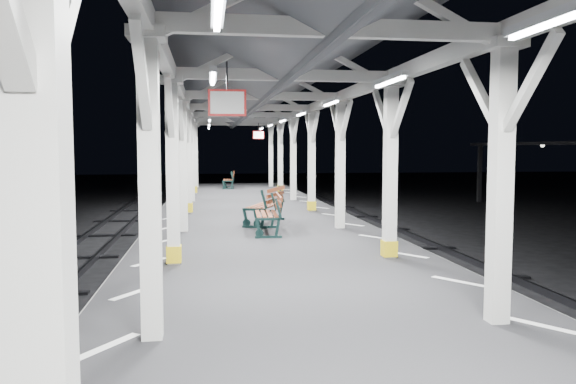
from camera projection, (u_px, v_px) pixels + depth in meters
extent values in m
plane|color=black|center=(303.00, 352.00, 8.44)|extent=(120.00, 120.00, 0.00)
cube|color=black|center=(303.00, 320.00, 8.40)|extent=(6.00, 50.00, 1.00)
cube|color=silver|center=(134.00, 293.00, 8.02)|extent=(1.00, 48.00, 0.01)
cube|color=silver|center=(458.00, 281.00, 8.71)|extent=(1.00, 48.00, 0.01)
cube|color=#2D2D33|center=(574.00, 333.00, 9.07)|extent=(0.08, 60.00, 0.16)
cube|color=beige|center=(39.00, 277.00, 2.04)|extent=(0.22, 0.22, 3.20)
cube|color=beige|center=(150.00, 192.00, 5.98)|extent=(0.22, 0.22, 3.20)
cube|color=beige|center=(147.00, 34.00, 5.85)|extent=(0.40, 0.40, 0.12)
cube|color=beige|center=(153.00, 89.00, 6.44)|extent=(0.10, 0.99, 0.99)
cube|color=beige|center=(142.00, 77.00, 5.35)|extent=(0.10, 0.99, 0.99)
cube|color=beige|center=(173.00, 175.00, 9.93)|extent=(0.22, 0.22, 3.20)
cube|color=beige|center=(171.00, 80.00, 9.80)|extent=(0.40, 0.40, 0.12)
cube|color=gold|center=(174.00, 254.00, 10.04)|extent=(0.26, 0.26, 0.30)
cube|color=beige|center=(174.00, 111.00, 10.38)|extent=(0.10, 0.99, 0.99)
cube|color=beige|center=(170.00, 107.00, 9.30)|extent=(0.10, 0.99, 0.99)
cube|color=beige|center=(183.00, 167.00, 13.88)|extent=(0.22, 0.22, 3.20)
cube|color=beige|center=(182.00, 100.00, 13.75)|extent=(0.40, 0.40, 0.12)
cube|color=beige|center=(183.00, 122.00, 14.33)|extent=(0.10, 0.99, 0.99)
cube|color=beige|center=(181.00, 119.00, 13.25)|extent=(0.10, 0.99, 0.99)
cube|color=beige|center=(188.00, 163.00, 17.83)|extent=(0.22, 0.22, 3.20)
cube|color=beige|center=(187.00, 110.00, 17.70)|extent=(0.40, 0.40, 0.12)
cube|color=gold|center=(189.00, 207.00, 17.94)|extent=(0.26, 0.26, 0.30)
cube|color=beige|center=(188.00, 127.00, 18.28)|extent=(0.10, 0.99, 0.99)
cube|color=beige|center=(187.00, 126.00, 17.19)|extent=(0.10, 0.99, 0.99)
cube|color=beige|center=(192.00, 160.00, 21.77)|extent=(0.22, 0.22, 3.20)
cube|color=beige|center=(191.00, 117.00, 21.64)|extent=(0.40, 0.40, 0.12)
cube|color=beige|center=(192.00, 131.00, 22.23)|extent=(0.10, 0.99, 0.99)
cube|color=beige|center=(191.00, 130.00, 21.14)|extent=(0.10, 0.99, 0.99)
cube|color=beige|center=(194.00, 159.00, 25.72)|extent=(0.22, 0.22, 3.20)
cube|color=beige|center=(194.00, 122.00, 25.59)|extent=(0.40, 0.40, 0.12)
cube|color=gold|center=(194.00, 189.00, 25.83)|extent=(0.26, 0.26, 0.30)
cube|color=beige|center=(194.00, 134.00, 26.17)|extent=(0.10, 0.99, 0.99)
cube|color=beige|center=(193.00, 133.00, 25.09)|extent=(0.10, 0.99, 0.99)
cube|color=beige|center=(196.00, 157.00, 29.67)|extent=(0.22, 0.22, 3.20)
cube|color=beige|center=(195.00, 126.00, 29.54)|extent=(0.40, 0.40, 0.12)
cube|color=beige|center=(196.00, 136.00, 30.12)|extent=(0.10, 0.99, 0.99)
cube|color=beige|center=(195.00, 135.00, 29.04)|extent=(0.10, 0.99, 0.99)
cube|color=beige|center=(500.00, 188.00, 6.55)|extent=(0.22, 0.22, 3.20)
cube|color=beige|center=(505.00, 44.00, 6.42)|extent=(0.40, 0.40, 0.12)
cube|color=beige|center=(480.00, 94.00, 7.00)|extent=(0.10, 0.99, 0.99)
cube|color=beige|center=(530.00, 84.00, 5.92)|extent=(0.10, 0.99, 0.99)
cube|color=beige|center=(390.00, 173.00, 10.50)|extent=(0.22, 0.22, 3.20)
cube|color=beige|center=(391.00, 84.00, 10.37)|extent=(0.40, 0.40, 0.12)
cube|color=gold|center=(389.00, 248.00, 10.61)|extent=(0.26, 0.26, 0.30)
cube|color=beige|center=(382.00, 113.00, 10.95)|extent=(0.10, 0.99, 0.99)
cube|color=beige|center=(401.00, 109.00, 9.87)|extent=(0.10, 0.99, 0.99)
cube|color=beige|center=(340.00, 166.00, 14.45)|extent=(0.22, 0.22, 3.20)
cube|color=beige|center=(341.00, 102.00, 14.32)|extent=(0.40, 0.40, 0.12)
cube|color=beige|center=(336.00, 123.00, 14.90)|extent=(0.10, 0.99, 0.99)
cube|color=beige|center=(346.00, 121.00, 13.81)|extent=(0.10, 0.99, 0.99)
cube|color=beige|center=(312.00, 163.00, 18.39)|extent=(0.22, 0.22, 3.20)
cube|color=beige|center=(312.00, 112.00, 18.26)|extent=(0.40, 0.40, 0.12)
cube|color=gold|center=(312.00, 206.00, 18.50)|extent=(0.26, 0.26, 0.30)
cube|color=beige|center=(309.00, 128.00, 18.85)|extent=(0.10, 0.99, 0.99)
cube|color=beige|center=(315.00, 127.00, 17.76)|extent=(0.10, 0.99, 0.99)
cube|color=beige|center=(293.00, 160.00, 22.34)|extent=(0.22, 0.22, 3.20)
cube|color=beige|center=(293.00, 118.00, 22.21)|extent=(0.40, 0.40, 0.12)
cube|color=beige|center=(291.00, 131.00, 22.79)|extent=(0.10, 0.99, 0.99)
cube|color=beige|center=(295.00, 131.00, 21.71)|extent=(0.10, 0.99, 0.99)
cube|color=beige|center=(280.00, 158.00, 26.29)|extent=(0.22, 0.22, 3.20)
cube|color=beige|center=(280.00, 123.00, 26.16)|extent=(0.40, 0.40, 0.12)
cube|color=gold|center=(280.00, 188.00, 26.40)|extent=(0.26, 0.26, 0.30)
cube|color=beige|center=(279.00, 134.00, 26.74)|extent=(0.10, 0.99, 0.99)
cube|color=beige|center=(282.00, 133.00, 25.66)|extent=(0.10, 0.99, 0.99)
cube|color=beige|center=(271.00, 157.00, 30.24)|extent=(0.22, 0.22, 3.20)
cube|color=beige|center=(271.00, 126.00, 30.11)|extent=(0.40, 0.40, 0.12)
cube|color=beige|center=(270.00, 136.00, 30.69)|extent=(0.10, 0.99, 0.99)
cube|color=beige|center=(272.00, 135.00, 29.60)|extent=(0.10, 0.99, 0.99)
cube|color=beige|center=(162.00, 54.00, 7.82)|extent=(0.18, 48.00, 0.24)
cube|color=beige|center=(435.00, 60.00, 8.39)|extent=(0.18, 48.00, 0.24)
cube|color=beige|center=(334.00, 28.00, 6.13)|extent=(4.20, 0.14, 0.20)
cube|color=beige|center=(284.00, 75.00, 10.08)|extent=(4.20, 0.14, 0.20)
cube|color=beige|center=(263.00, 96.00, 14.02)|extent=(4.20, 0.14, 0.20)
cube|color=beige|center=(251.00, 107.00, 17.97)|extent=(4.20, 0.14, 0.20)
cube|color=beige|center=(243.00, 115.00, 21.92)|extent=(4.20, 0.14, 0.20)
cube|color=beige|center=(237.00, 120.00, 25.87)|extent=(4.20, 0.14, 0.20)
cube|color=beige|center=(233.00, 124.00, 29.81)|extent=(4.20, 0.14, 0.20)
cube|color=#46494D|center=(212.00, 16.00, 7.88)|extent=(2.80, 49.00, 1.45)
cube|color=#46494D|center=(390.00, 22.00, 8.24)|extent=(2.80, 49.00, 1.45)
cube|color=silver|center=(218.00, 3.00, 3.99)|extent=(0.10, 1.35, 0.08)
cube|color=white|center=(218.00, 10.00, 4.00)|extent=(0.05, 1.25, 0.05)
cube|color=silver|center=(213.00, 75.00, 7.94)|extent=(0.10, 1.35, 0.08)
cube|color=white|center=(213.00, 79.00, 7.94)|extent=(0.05, 1.25, 0.05)
cube|color=silver|center=(211.00, 100.00, 11.89)|extent=(0.10, 1.35, 0.08)
cube|color=white|center=(211.00, 102.00, 11.89)|extent=(0.05, 1.25, 0.05)
cube|color=silver|center=(210.00, 112.00, 15.84)|extent=(0.10, 1.35, 0.08)
cube|color=white|center=(210.00, 113.00, 15.84)|extent=(0.05, 1.25, 0.05)
cube|color=silver|center=(210.00, 119.00, 19.78)|extent=(0.10, 1.35, 0.08)
cube|color=white|center=(210.00, 120.00, 19.79)|extent=(0.05, 1.25, 0.05)
cube|color=silver|center=(209.00, 124.00, 23.73)|extent=(0.10, 1.35, 0.08)
cube|color=white|center=(209.00, 125.00, 23.73)|extent=(0.05, 1.25, 0.05)
cube|color=silver|center=(209.00, 127.00, 27.68)|extent=(0.10, 1.35, 0.08)
cube|color=white|center=(209.00, 128.00, 27.68)|extent=(0.05, 1.25, 0.05)
cube|color=silver|center=(554.00, 15.00, 4.36)|extent=(0.10, 1.35, 0.08)
cube|color=white|center=(554.00, 22.00, 4.37)|extent=(0.05, 1.25, 0.05)
cube|color=silver|center=(390.00, 78.00, 8.31)|extent=(0.10, 1.35, 0.08)
cube|color=white|center=(390.00, 82.00, 8.31)|extent=(0.05, 1.25, 0.05)
cube|color=silver|center=(331.00, 101.00, 12.26)|extent=(0.10, 1.35, 0.08)
cube|color=white|center=(331.00, 103.00, 12.26)|extent=(0.05, 1.25, 0.05)
cube|color=silver|center=(301.00, 113.00, 16.20)|extent=(0.10, 1.35, 0.08)
cube|color=white|center=(301.00, 114.00, 16.21)|extent=(0.05, 1.25, 0.05)
cube|color=silver|center=(282.00, 120.00, 20.15)|extent=(0.10, 1.35, 0.08)
cube|color=white|center=(282.00, 121.00, 20.15)|extent=(0.05, 1.25, 0.05)
cube|color=silver|center=(270.00, 124.00, 24.10)|extent=(0.10, 1.35, 0.08)
cube|color=white|center=(270.00, 125.00, 24.10)|extent=(0.05, 1.25, 0.05)
cube|color=silver|center=(261.00, 128.00, 28.05)|extent=(0.10, 1.35, 0.08)
cube|color=white|center=(261.00, 129.00, 28.05)|extent=(0.05, 1.25, 0.05)
cylinder|color=black|center=(227.00, 75.00, 7.34)|extent=(0.02, 0.02, 0.36)
cube|color=red|center=(227.00, 103.00, 7.37)|extent=(0.50, 0.03, 0.35)
cube|color=white|center=(227.00, 103.00, 7.37)|extent=(0.44, 0.04, 0.29)
cylinder|color=black|center=(258.00, 127.00, 25.10)|extent=(0.02, 0.02, 0.36)
cube|color=red|center=(258.00, 135.00, 25.13)|extent=(0.50, 0.03, 0.35)
cube|color=white|center=(258.00, 135.00, 25.13)|extent=(0.44, 0.05, 0.29)
cube|color=black|center=(480.00, 173.00, 32.01)|extent=(0.20, 0.20, 3.30)
sphere|color=silver|center=(543.00, 145.00, 25.97)|extent=(0.20, 0.20, 0.20)
sphere|color=silver|center=(480.00, 146.00, 31.89)|extent=(0.20, 0.20, 0.20)
cube|color=black|center=(268.00, 237.00, 12.89)|extent=(0.63, 0.10, 0.06)
cube|color=black|center=(258.00, 228.00, 12.86)|extent=(0.16, 0.06, 0.48)
cube|color=black|center=(277.00, 228.00, 12.89)|extent=(0.15, 0.06, 0.48)
cube|color=black|center=(278.00, 208.00, 12.86)|extent=(0.17, 0.06, 0.46)
cube|color=black|center=(265.00, 227.00, 14.54)|extent=(0.63, 0.10, 0.06)
cube|color=black|center=(256.00, 219.00, 14.51)|extent=(0.16, 0.06, 0.48)
cube|color=black|center=(273.00, 219.00, 14.55)|extent=(0.15, 0.06, 0.48)
cube|color=black|center=(274.00, 201.00, 14.51)|extent=(0.17, 0.06, 0.46)
cube|color=maroon|center=(258.00, 214.00, 13.67)|extent=(0.18, 1.58, 0.04)
cube|color=maroon|center=(264.00, 214.00, 13.68)|extent=(0.18, 1.58, 0.04)
cube|color=maroon|center=(269.00, 214.00, 13.69)|extent=(0.18, 1.58, 0.04)
cube|color=maroon|center=(275.00, 214.00, 13.70)|extent=(0.18, 1.58, 0.04)
cube|color=maroon|center=(278.00, 208.00, 13.70)|extent=(0.14, 1.58, 0.10)
cube|color=maroon|center=(278.00, 202.00, 13.69)|extent=(0.14, 1.58, 0.10)
cube|color=maroon|center=(279.00, 197.00, 13.68)|extent=(0.14, 1.58, 0.10)
cube|color=black|center=(255.00, 227.00, 14.54)|extent=(0.65, 0.31, 0.07)
cube|color=black|center=(246.00, 218.00, 14.58)|extent=(0.18, 0.12, 0.52)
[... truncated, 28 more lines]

